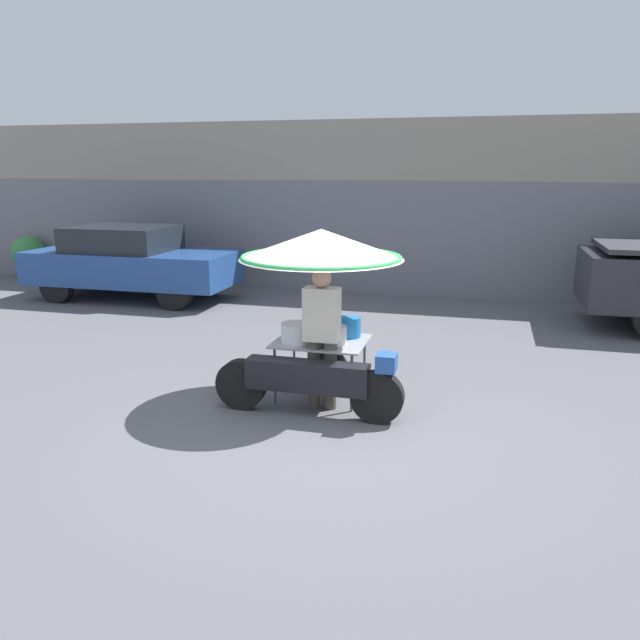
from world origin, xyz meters
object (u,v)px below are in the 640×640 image
Objects in this scene: vendor_motorcycle_cart at (320,270)px; potted_plant at (29,254)px; vendor_person at (322,332)px; parked_car at (131,261)px.

vendor_motorcycle_cart is 10.56m from potted_plant.
vendor_motorcycle_cart reaches higher than vendor_person.
vendor_person is (0.09, -0.25, -0.62)m from vendor_motorcycle_cart.
potted_plant is (-3.60, 1.41, -0.17)m from parked_car.
vendor_motorcycle_cart is at bearing -34.06° from potted_plant.
vendor_person is at bearing -70.86° from vendor_motorcycle_cart.
vendor_motorcycle_cart is 0.50× the size of parked_car.
parked_car is (-5.20, 4.73, -0.10)m from vendor_person.
parked_car is at bearing 138.79° from vendor_motorcycle_cart.
vendor_motorcycle_cart is 6.84m from parked_car.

